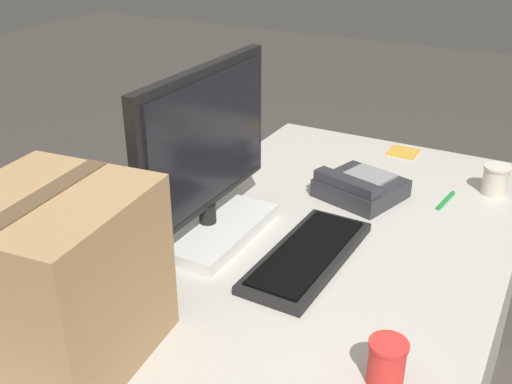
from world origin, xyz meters
TOP-DOWN VIEW (x-y plane):
  - monitor at (0.04, 0.26)m, footprint 0.53×0.23m
  - keyboard at (0.04, -0.01)m, footprint 0.42×0.18m
  - desk_phone at (0.42, -0.01)m, footprint 0.25×0.26m
  - paper_cup_left at (-0.26, -0.30)m, footprint 0.07×0.07m
  - paper_cup_right at (0.64, -0.34)m, footprint 0.08×0.08m
  - cardboard_box at (-0.47, 0.26)m, footprint 0.35×0.33m
  - pen_marker at (0.51, -0.23)m, footprint 0.12×0.03m
  - sticky_note_pad at (0.81, -0.02)m, footprint 0.10×0.10m

SIDE VIEW (x-z plane):
  - sticky_note_pad at x=0.81m, z-range 0.76..0.76m
  - pen_marker at x=0.51m, z-range 0.76..0.77m
  - keyboard at x=0.04m, z-range 0.76..0.78m
  - desk_phone at x=0.42m, z-range 0.75..0.83m
  - paper_cup_right at x=0.64m, z-range 0.76..0.84m
  - paper_cup_left at x=-0.26m, z-range 0.76..0.85m
  - cardboard_box at x=-0.47m, z-range 0.76..1.09m
  - monitor at x=0.04m, z-range 0.72..1.16m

